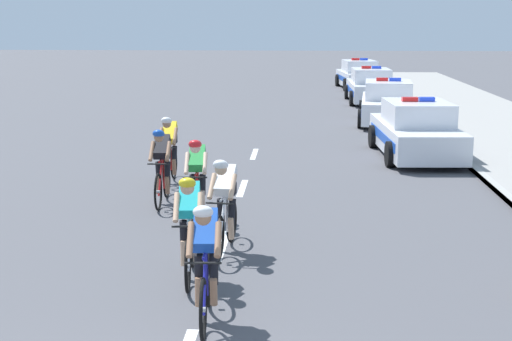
% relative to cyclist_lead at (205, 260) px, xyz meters
% --- Properties ---
extents(kerb_edge, '(0.16, 60.00, 0.13)m').
position_rel_cyclist_lead_xyz_m(kerb_edge, '(5.28, 10.49, -0.72)').
color(kerb_edge, '#9E9E99').
rests_on(kerb_edge, ground).
extents(lane_markings_centre, '(0.14, 17.60, 0.01)m').
position_rel_cyclist_lead_xyz_m(lane_markings_centre, '(-0.13, 2.97, -0.78)').
color(lane_markings_centre, white).
rests_on(lane_markings_centre, ground).
extents(cyclist_lead, '(0.43, 1.72, 1.56)m').
position_rel_cyclist_lead_xyz_m(cyclist_lead, '(0.00, 0.00, 0.00)').
color(cyclist_lead, black).
rests_on(cyclist_lead, ground).
extents(cyclist_second, '(0.44, 1.72, 1.56)m').
position_rel_cyclist_lead_xyz_m(cyclist_second, '(-0.41, 1.43, 0.00)').
color(cyclist_second, black).
rests_on(cyclist_second, ground).
extents(cyclist_third, '(0.45, 1.72, 1.56)m').
position_rel_cyclist_lead_xyz_m(cyclist_third, '(-0.05, 2.67, 0.00)').
color(cyclist_third, black).
rests_on(cyclist_third, ground).
extents(cyclist_fourth, '(0.43, 1.72, 1.56)m').
position_rel_cyclist_lead_xyz_m(cyclist_fourth, '(-0.74, 4.42, 0.00)').
color(cyclist_fourth, black).
rests_on(cyclist_fourth, ground).
extents(cyclist_fifth, '(0.42, 1.72, 1.56)m').
position_rel_cyclist_lead_xyz_m(cyclist_fifth, '(-1.59, 5.54, 0.00)').
color(cyclist_fifth, black).
rests_on(cyclist_fifth, ground).
extents(cyclist_sixth, '(0.42, 1.72, 1.56)m').
position_rel_cyclist_lead_xyz_m(cyclist_sixth, '(-1.76, 7.31, 0.00)').
color(cyclist_sixth, black).
rests_on(cyclist_sixth, ground).
extents(police_car_nearest, '(2.18, 4.49, 1.59)m').
position_rel_cyclist_lead_xyz_m(police_car_nearest, '(4.15, 10.87, -0.11)').
color(police_car_nearest, silver).
rests_on(police_car_nearest, ground).
extents(police_car_second, '(2.31, 4.55, 1.59)m').
position_rel_cyclist_lead_xyz_m(police_car_second, '(4.15, 17.16, -0.11)').
color(police_car_second, white).
rests_on(police_car_second, ground).
extents(police_car_third, '(2.05, 4.43, 1.59)m').
position_rel_cyclist_lead_xyz_m(police_car_third, '(4.15, 23.53, -0.11)').
color(police_car_third, silver).
rests_on(police_car_third, ground).
extents(police_car_furthest, '(2.32, 4.55, 1.59)m').
position_rel_cyclist_lead_xyz_m(police_car_furthest, '(4.15, 30.01, -0.11)').
color(police_car_furthest, silver).
rests_on(police_car_furthest, ground).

